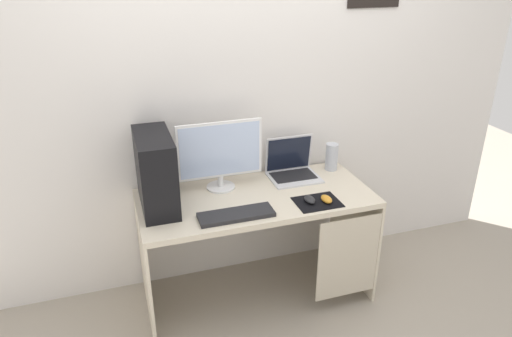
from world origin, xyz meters
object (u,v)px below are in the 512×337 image
object	(u,v)px
monitor	(220,154)
mouse_left	(310,200)
laptop	(292,169)
keyboard	(236,215)
speaker	(332,157)
mouse_right	(326,199)
pc_tower	(156,172)

from	to	relation	value
monitor	mouse_left	world-z (taller)	monitor
laptop	keyboard	bearing A→B (deg)	-141.36
speaker	mouse_right	xyz separation A→B (m)	(-0.24, -0.42, -0.07)
keyboard	monitor	bearing A→B (deg)	88.98
speaker	mouse_right	size ratio (longest dim) A/B	1.90
pc_tower	laptop	xyz separation A→B (m)	(0.88, 0.13, -0.16)
monitor	keyboard	bearing A→B (deg)	-91.02
mouse_left	mouse_right	distance (m)	0.10
speaker	mouse_left	xyz separation A→B (m)	(-0.33, -0.39, -0.07)
keyboard	mouse_left	bearing A→B (deg)	2.54
keyboard	mouse_right	size ratio (longest dim) A/B	4.38
laptop	speaker	size ratio (longest dim) A/B	1.73
monitor	mouse_right	xyz separation A→B (m)	(0.54, -0.37, -0.21)
keyboard	mouse_left	size ratio (longest dim) A/B	4.38
pc_tower	mouse_right	size ratio (longest dim) A/B	4.65
laptop	mouse_right	distance (m)	0.40
monitor	mouse_right	size ratio (longest dim) A/B	5.42
laptop	keyboard	world-z (taller)	laptop
monitor	mouse_right	distance (m)	0.69
monitor	laptop	distance (m)	0.52
mouse_left	speaker	bearing A→B (deg)	49.87
pc_tower	monitor	size ratio (longest dim) A/B	0.86
pc_tower	monitor	world-z (taller)	monitor
mouse_left	keyboard	bearing A→B (deg)	-177.46
keyboard	speaker	bearing A→B (deg)	27.81
pc_tower	mouse_left	size ratio (longest dim) A/B	4.65
monitor	laptop	xyz separation A→B (m)	(0.48, 0.03, -0.18)
pc_tower	keyboard	distance (m)	0.51
laptop	keyboard	size ratio (longest dim) A/B	0.75
laptop	mouse_right	world-z (taller)	laptop
mouse_right	keyboard	bearing A→B (deg)	179.48
monitor	keyboard	world-z (taller)	monitor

